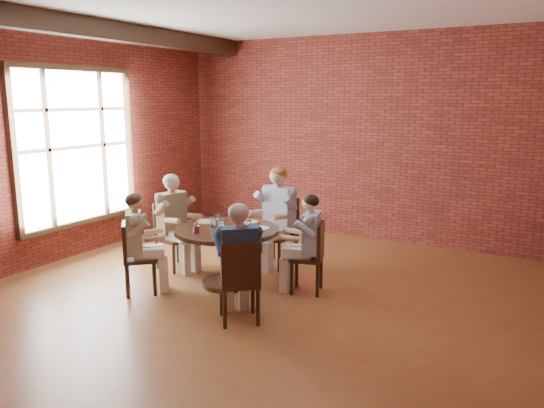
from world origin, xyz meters
The scene contains 28 objects.
floor centered at (0.00, 0.00, 0.00)m, with size 7.00×7.00×0.00m, color brown.
wall_back centered at (0.00, 3.50, 1.70)m, with size 7.00×7.00×0.00m, color maroon.
wall_left centered at (-3.25, 0.00, 1.70)m, with size 7.00×7.00×0.00m, color maroon.
ceiling_beam centered at (-2.45, 0.00, 3.27)m, with size 0.22×6.90×0.26m, color #321F10.
window centered at (-3.18, 0.40, 1.65)m, with size 0.10×2.16×2.36m.
dining_table centered at (-0.47, 0.36, 0.53)m, with size 1.32×1.32×0.75m.
chair_a centered at (0.58, 0.67, 0.48)m, with size 0.46×0.46×0.88m.
diner_a centered at (0.51, 0.65, 0.61)m, with size 0.46×0.57×1.23m, color teal, non-canonical shape.
chair_b centered at (-0.31, 1.48, 0.53)m, with size 0.53×0.53×0.98m.
diner_b centered at (-0.33, 1.38, 0.71)m, with size 0.58×0.71×1.41m, color #919CB9, non-canonical shape.
chair_c centered at (-1.58, 0.59, 0.51)m, with size 0.50×0.50×0.94m.
diner_c centered at (-1.49, 0.57, 0.67)m, with size 0.53×0.65×1.33m, color brown, non-canonical shape.
chair_d centered at (-1.31, -0.44, 0.49)m, with size 0.54×0.54×0.89m.
diner_d centered at (-1.25, -0.39, 0.62)m, with size 0.47×0.58×1.24m, color #BCA694, non-canonical shape.
chair_e centered at (0.32, -0.56, 0.50)m, with size 0.58×0.58×0.92m.
diner_e centered at (0.27, -0.50, 0.65)m, with size 0.51×0.62×1.30m, color #182944, non-canonical shape.
plate_a centered at (-0.10, 0.54, 0.76)m, with size 0.26×0.26×0.01m, color white.
plate_b centered at (-0.40, 0.75, 0.76)m, with size 0.26×0.26×0.01m, color white.
plate_c centered at (-0.91, 0.52, 0.76)m, with size 0.26×0.26×0.01m, color white.
plate_d centered at (-0.21, -0.08, 0.76)m, with size 0.26×0.26×0.01m, color white.
glass_a centered at (-0.15, 0.36, 0.82)m, with size 0.07×0.07×0.14m, color white.
glass_b centered at (-0.42, 0.59, 0.82)m, with size 0.07×0.07×0.14m, color white.
glass_c centered at (-0.73, 0.58, 0.82)m, with size 0.07×0.07×0.14m, color white.
glass_d centered at (-0.67, 0.40, 0.82)m, with size 0.07×0.07×0.14m, color white.
glass_e centered at (-0.67, 0.34, 0.82)m, with size 0.07×0.07×0.14m, color white.
glass_f centered at (-0.65, -0.03, 0.82)m, with size 0.07×0.07×0.14m, color white.
glass_g centered at (-0.42, 0.17, 0.82)m, with size 0.07×0.07×0.14m, color white.
smartphone centered at (-0.23, -0.15, 0.75)m, with size 0.07×0.14×0.01m, color black.
Camera 1 is at (3.23, -5.00, 2.36)m, focal length 35.00 mm.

